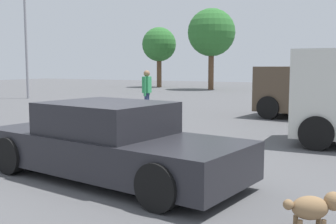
{
  "coord_description": "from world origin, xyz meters",
  "views": [
    {
      "loc": [
        4.22,
        -5.74,
        1.84
      ],
      "look_at": [
        0.28,
        1.8,
        0.9
      ],
      "focal_mm": 44.72,
      "sensor_mm": 36.0,
      "label": 1
    }
  ],
  "objects_px": {
    "sedan_foreground": "(110,143)",
    "suv_dark": "(328,91)",
    "pedestrian": "(147,89)",
    "dog": "(315,207)",
    "light_post_near": "(25,16)"
  },
  "relations": [
    {
      "from": "sedan_foreground",
      "to": "light_post_near",
      "type": "bearing_deg",
      "value": 148.44
    },
    {
      "from": "suv_dark",
      "to": "sedan_foreground",
      "type": "bearing_deg",
      "value": 84.18
    },
    {
      "from": "sedan_foreground",
      "to": "pedestrian",
      "type": "distance_m",
      "value": 8.7
    },
    {
      "from": "light_post_near",
      "to": "sedan_foreground",
      "type": "bearing_deg",
      "value": -39.92
    },
    {
      "from": "dog",
      "to": "pedestrian",
      "type": "distance_m",
      "value": 11.18
    },
    {
      "from": "sedan_foreground",
      "to": "suv_dark",
      "type": "distance_m",
      "value": 9.79
    },
    {
      "from": "dog",
      "to": "light_post_near",
      "type": "height_order",
      "value": "light_post_near"
    },
    {
      "from": "sedan_foreground",
      "to": "light_post_near",
      "type": "distance_m",
      "value": 18.63
    },
    {
      "from": "pedestrian",
      "to": "dog",
      "type": "bearing_deg",
      "value": 118.2
    },
    {
      "from": "dog",
      "to": "sedan_foreground",
      "type": "bearing_deg",
      "value": 138.04
    },
    {
      "from": "pedestrian",
      "to": "light_post_near",
      "type": "bearing_deg",
      "value": -33.16
    },
    {
      "from": "dog",
      "to": "pedestrian",
      "type": "relative_size",
      "value": 0.37
    },
    {
      "from": "suv_dark",
      "to": "light_post_near",
      "type": "relative_size",
      "value": 0.72
    },
    {
      "from": "dog",
      "to": "light_post_near",
      "type": "distance_m",
      "value": 21.71
    },
    {
      "from": "suv_dark",
      "to": "pedestrian",
      "type": "distance_m",
      "value": 6.35
    }
  ]
}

